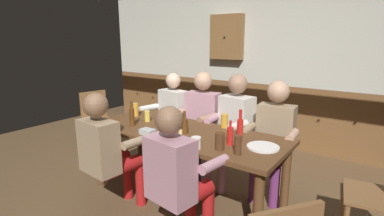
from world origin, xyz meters
name	(u,v)px	position (x,y,z in m)	size (l,w,h in m)	color
ground_plane	(174,205)	(0.00, 0.00, 0.00)	(7.78, 7.78, 0.00)	brown
back_wall_upper	(268,36)	(0.00, 2.30, 1.68)	(6.49, 0.12, 1.46)	beige
back_wall_wainscot	(264,113)	(0.00, 2.30, 0.48)	(6.49, 0.12, 0.95)	brown
dining_table	(183,140)	(0.00, 0.17, 0.64)	(2.06, 0.81, 0.74)	brown
person_0	(169,115)	(-0.71, 0.79, 0.66)	(0.57, 0.58, 1.21)	silver
person_1	(200,119)	(-0.22, 0.79, 0.69)	(0.58, 0.57, 1.25)	#B78493
person_2	(232,124)	(0.22, 0.80, 0.69)	(0.54, 0.58, 1.26)	silver
person_3	(274,133)	(0.70, 0.80, 0.68)	(0.54, 0.53, 1.22)	#997F60
person_4	(107,149)	(-0.40, -0.45, 0.65)	(0.53, 0.54, 1.19)	#997F60
person_5	(178,173)	(0.42, -0.46, 0.65)	(0.53, 0.55, 1.18)	#B78493
chair_empty_far_end	(98,119)	(-1.87, 0.53, 0.48)	(0.52, 0.52, 0.88)	brown
table_candle	(180,134)	(0.12, -0.03, 0.78)	(0.04, 0.04, 0.08)	#F9E08C
condiment_caddy	(147,132)	(-0.22, -0.12, 0.76)	(0.14, 0.10, 0.05)	#B2B7BC
plate_0	(263,147)	(0.83, 0.18, 0.75)	(0.27, 0.27, 0.01)	white
bottle_0	(230,135)	(0.56, 0.09, 0.82)	(0.06, 0.06, 0.22)	red
bottle_1	(132,116)	(-0.54, -0.01, 0.84)	(0.05, 0.05, 0.27)	#593314
bottle_2	(240,130)	(0.62, 0.16, 0.86)	(0.05, 0.05, 0.31)	red
bottle_3	(185,125)	(0.05, 0.11, 0.82)	(0.06, 0.06, 0.22)	#593314
pint_glass_0	(196,143)	(0.38, -0.16, 0.79)	(0.08, 0.08, 0.10)	white
pint_glass_1	(220,141)	(0.55, -0.06, 0.81)	(0.08, 0.08, 0.14)	#4C2D19
pint_glass_2	(147,116)	(-0.53, 0.21, 0.80)	(0.06, 0.06, 0.12)	#E5C64C
pint_glass_3	(224,121)	(0.28, 0.50, 0.81)	(0.08, 0.08, 0.14)	gold
pint_glass_4	(238,145)	(0.72, -0.07, 0.82)	(0.06, 0.06, 0.16)	#4C2D19
pint_glass_5	(136,110)	(-0.81, 0.30, 0.82)	(0.06, 0.06, 0.16)	gold
wall_dart_cabinet	(227,37)	(-0.64, 2.17, 1.67)	(0.56, 0.15, 0.70)	brown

